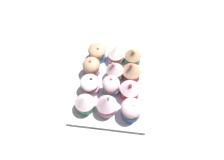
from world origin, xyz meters
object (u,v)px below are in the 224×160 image
Objects in this scene: cupcake_1 at (91,67)px; cupcake_8 at (133,56)px; cupcake_3 at (85,103)px; cupcake_6 at (112,86)px; napkin at (108,35)px; baking_tray at (112,85)px; cupcake_11 at (131,109)px; cupcake_7 at (107,104)px; cupcake_2 at (90,85)px; cupcake_5 at (115,70)px; cupcake_9 at (132,71)px; cupcake_0 at (97,53)px; cupcake_4 at (116,54)px; cupcake_10 at (130,90)px.

cupcake_1 is 14.83cm from cupcake_8.
cupcake_8 is (-19.53, 13.29, 0.21)cm from cupcake_3.
napkin is at bearing -169.24° from cupcake_6.
baking_tray is 12.68cm from cupcake_11.
cupcake_7 reaches higher than cupcake_3.
cupcake_7 is at bearing 43.96° from cupcake_2.
baking_tray is at bearing -144.45° from cupcake_11.
cupcake_2 is 9.08cm from cupcake_7.
cupcake_5 is 5.59cm from cupcake_9.
cupcake_7 is 1.14× the size of cupcake_11.
cupcake_2 is 0.81× the size of cupcake_9.
cupcake_11 reaches higher than cupcake_0.
cupcake_9 is (6.78, 6.03, 0.88)cm from cupcake_4.
cupcake_7 is (6.66, -0.97, 0.33)cm from cupcake_6.
cupcake_3 is 14.73cm from cupcake_10.
cupcake_6 reaches higher than cupcake_2.
cupcake_8 is at bearing 161.32° from cupcake_7.
cupcake_7 is at bearing 27.64° from cupcake_1.
cupcake_6 is (-6.79, 7.70, 0.17)cm from cupcake_3.
cupcake_8 is 13.32cm from cupcake_10.
cupcake_0 is at bearing -90.69° from cupcake_8.
cupcake_4 is 9.12cm from cupcake_9.
cupcake_5 reaches higher than cupcake_4.
cupcake_3 is (6.64, -0.44, 0.26)cm from cupcake_2.
cupcake_6 is (5.79, -0.07, -0.33)cm from cupcake_5.
cupcake_9 reaches higher than cupcake_4.
cupcake_7 is 7.54cm from cupcake_11.
cupcake_2 is at bearing -63.72° from cupcake_9.
cupcake_7 is at bearing 17.00° from cupcake_0.
cupcake_8 reaches higher than napkin.
cupcake_9 reaches higher than cupcake_6.
cupcake_0 is 6.39cm from cupcake_1.
napkin is at bearing 170.70° from cupcake_1.
cupcake_6 reaches higher than cupcake_3.
cupcake_3 is at bearing -5.11° from napkin.
napkin is at bearing -160.32° from cupcake_4.
cupcake_7 is (9.23, -0.52, 4.52)cm from baking_tray.
cupcake_1 reaches higher than cupcake_3.
cupcake_8 is at bearing 156.32° from cupcake_6.
cupcake_8 is (-6.94, 5.52, -0.29)cm from cupcake_5.
cupcake_8 reaches higher than cupcake_1.
cupcake_11 is (0.42, 14.23, 0.01)cm from cupcake_3.
cupcake_9 is (6.51, 0.06, 0.45)cm from cupcake_8.
cupcake_4 is 0.95× the size of cupcake_11.
cupcake_2 is 0.81× the size of cupcake_5.
baking_tray is at bearing 111.72° from cupcake_2.
cupcake_11 is (6.63, 0.88, -0.16)cm from cupcake_10.
cupcake_1 is 1.07× the size of cupcake_2.
cupcake_2 is 0.89× the size of cupcake_10.
cupcake_10 reaches higher than napkin.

